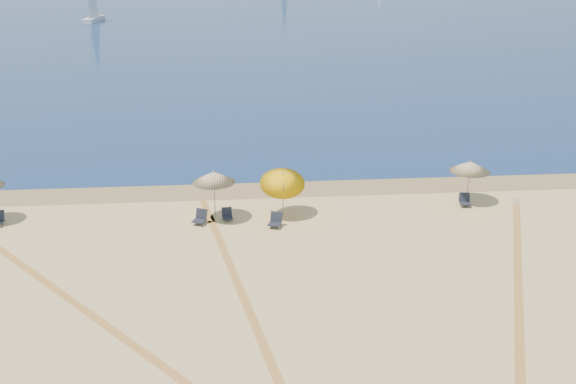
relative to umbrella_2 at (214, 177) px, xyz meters
name	(u,v)px	position (x,y,z in m)	size (l,w,h in m)	color
wet_sand	(282,188)	(3.68, 3.98, -2.19)	(500.00, 500.00, 0.00)	olive
umbrella_2	(214,177)	(0.00, 0.00, 0.00)	(2.13, 2.13, 2.54)	gray
umbrella_3	(283,179)	(3.41, 0.06, -0.24)	(2.27, 2.30, 2.68)	gray
umbrella_4	(470,166)	(13.39, 1.18, -0.24)	(2.14, 2.14, 2.30)	gray
chair_4	(200,218)	(-0.72, -0.60, -1.89)	(0.81, 0.87, 0.71)	black
chair_5	(227,215)	(0.59, -0.26, -1.93)	(0.57, 0.65, 0.62)	black
chair_6	(275,221)	(2.95, -1.29, -1.89)	(0.78, 0.84, 0.70)	black
chair_7	(465,200)	(13.07, 0.58, -1.91)	(0.62, 0.70, 0.66)	black
sailboat_0	(92,4)	(-20.13, 80.93, 0.52)	(2.68, 6.22, 9.00)	white
tire_tracks	(293,331)	(2.95, -10.72, -2.20)	(52.77, 40.76, 0.00)	tan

